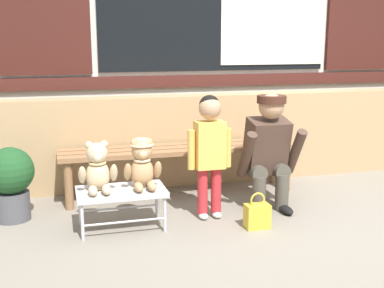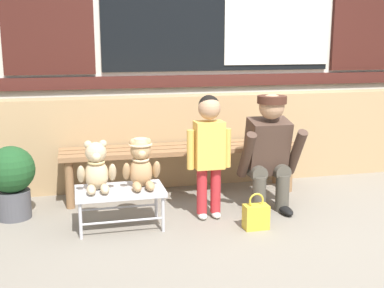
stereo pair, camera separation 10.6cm
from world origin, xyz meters
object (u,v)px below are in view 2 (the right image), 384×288
object	(u,v)px
adult_crouching	(269,152)
teddy_bear_with_hat	(141,164)
wooden_bench_long	(182,154)
child_standing	(209,143)
teddy_bear_plain	(97,168)
potted_plant	(12,178)
small_display_bench	(120,193)
handbag_on_ground	(256,216)

from	to	relation	value
adult_crouching	teddy_bear_with_hat	bearing A→B (deg)	-172.74
wooden_bench_long	adult_crouching	xyz separation A→B (m)	(0.60, -0.53, 0.11)
teddy_bear_with_hat	child_standing	bearing A→B (deg)	5.29
teddy_bear_with_hat	teddy_bear_plain	bearing A→B (deg)	-179.87
teddy_bear_with_hat	potted_plant	xyz separation A→B (m)	(-0.95, 0.40, -0.15)
wooden_bench_long	child_standing	bearing A→B (deg)	-82.89
potted_plant	adult_crouching	bearing A→B (deg)	-7.52
adult_crouching	potted_plant	world-z (taller)	adult_crouching
wooden_bench_long	child_standing	world-z (taller)	child_standing
small_display_bench	teddy_bear_plain	xyz separation A→B (m)	(-0.16, 0.00, 0.20)
handbag_on_ground	potted_plant	world-z (taller)	potted_plant
wooden_bench_long	handbag_on_ground	world-z (taller)	wooden_bench_long
teddy_bear_plain	wooden_bench_long	bearing A→B (deg)	40.92
handbag_on_ground	potted_plant	size ratio (longest dim) A/B	0.48
handbag_on_ground	small_display_bench	bearing A→B (deg)	165.17
small_display_bench	adult_crouching	distance (m)	1.24
child_standing	adult_crouching	bearing A→B (deg)	9.21
wooden_bench_long	teddy_bear_plain	xyz separation A→B (m)	(-0.77, -0.67, 0.09)
child_standing	adult_crouching	world-z (taller)	child_standing
teddy_bear_with_hat	adult_crouching	xyz separation A→B (m)	(1.05, 0.13, 0.01)
small_display_bench	potted_plant	size ratio (longest dim) A/B	1.12
wooden_bench_long	small_display_bench	world-z (taller)	wooden_bench_long
teddy_bear_plain	potted_plant	bearing A→B (deg)	147.47
teddy_bear_with_hat	child_standing	size ratio (longest dim) A/B	0.38
teddy_bear_with_hat	wooden_bench_long	bearing A→B (deg)	56.00
small_display_bench	potted_plant	world-z (taller)	potted_plant
teddy_bear_with_hat	handbag_on_ground	size ratio (longest dim) A/B	1.34
adult_crouching	handbag_on_ground	bearing A→B (deg)	-122.91
child_standing	handbag_on_ground	size ratio (longest dim) A/B	3.52
adult_crouching	potted_plant	xyz separation A→B (m)	(-2.00, 0.26, -0.16)
child_standing	potted_plant	bearing A→B (deg)	166.64
child_standing	handbag_on_ground	xyz separation A→B (m)	(0.27, -0.31, -0.50)
small_display_bench	child_standing	world-z (taller)	child_standing
wooden_bench_long	teddy_bear_plain	world-z (taller)	teddy_bear_plain
child_standing	small_display_bench	bearing A→B (deg)	-175.76
adult_crouching	child_standing	bearing A→B (deg)	-170.79
child_standing	potted_plant	distance (m)	1.54
potted_plant	teddy_bear_plain	bearing A→B (deg)	-32.53
wooden_bench_long	handbag_on_ground	bearing A→B (deg)	-69.15
child_standing	potted_plant	size ratio (longest dim) A/B	1.68
wooden_bench_long	adult_crouching	bearing A→B (deg)	-41.35
child_standing	adult_crouching	xyz separation A→B (m)	(0.53, 0.09, -0.11)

